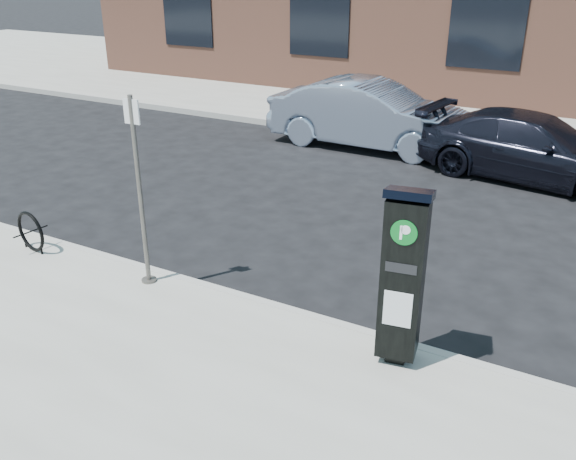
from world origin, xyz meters
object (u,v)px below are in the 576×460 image
Objects in this scene: sign_pole at (140,195)px; bike_rack at (31,232)px; car_silver at (370,115)px; parking_kiosk at (403,276)px; car_dark at (532,148)px.

sign_pole is 2.25m from bike_rack.
sign_pole is 7.72m from car_silver.
parking_kiosk is 3.40m from sign_pole.
car_dark is (5.62, 7.22, 0.19)m from bike_rack.
bike_rack is 0.13× the size of car_silver.
bike_rack is at bearing 166.27° from car_silver.
sign_pole reaches higher than car_silver.
car_dark is (3.62, -0.58, -0.12)m from car_silver.
bike_rack is 8.06m from car_silver.
parking_kiosk is 7.19m from car_dark.
sign_pole is 3.98× the size of bike_rack.
parking_kiosk is at bearing 8.26° from bike_rack.
sign_pole is (-3.39, 0.05, 0.21)m from parking_kiosk.
sign_pole is 0.52× the size of car_silver.
car_silver reaches higher than car_dark.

